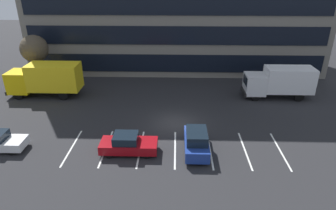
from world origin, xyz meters
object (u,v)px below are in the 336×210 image
box_truck_yellow_all (46,78)px  sedan_maroon (128,144)px  suv_navy (196,141)px  box_truck_white (280,81)px  bare_tree (34,49)px

box_truck_yellow_all → sedan_maroon: (10.84, -11.16, -1.35)m
box_truck_yellow_all → suv_navy: size_ratio=1.89×
suv_navy → sedan_maroon: size_ratio=0.96×
box_truck_white → suv_navy: size_ratio=1.75×
box_truck_yellow_all → box_truck_white: bearing=0.6°
box_truck_white → sedan_maroon: box_truck_white is taller
suv_navy → box_truck_white: bearing=48.7°
box_truck_white → suv_navy: box_truck_white is taller
box_truck_white → suv_navy: 14.92m
sedan_maroon → bare_tree: bare_tree is taller
box_truck_white → sedan_maroon: (-15.14, -11.44, -1.20)m
suv_navy → bare_tree: 23.97m
box_truck_white → box_truck_yellow_all: size_ratio=0.93×
box_truck_yellow_all → sedan_maroon: bearing=-45.8°
box_truck_white → box_truck_yellow_all: bearing=-179.4°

